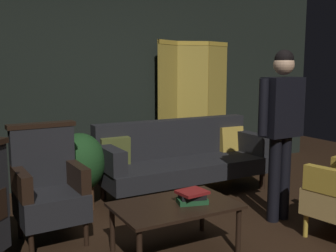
# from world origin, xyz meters

# --- Properties ---
(ground_plane) EXTENTS (10.00, 10.00, 0.00)m
(ground_plane) POSITION_xyz_m (0.00, 0.00, 0.00)
(ground_plane) COLOR black
(back_wall) EXTENTS (7.20, 0.10, 2.80)m
(back_wall) POSITION_xyz_m (0.00, 2.45, 1.40)
(back_wall) COLOR black
(back_wall) RESTS_ON ground_plane
(folding_screen) EXTENTS (1.29, 0.25, 1.90)m
(folding_screen) POSITION_xyz_m (1.22, 2.27, 0.99)
(folding_screen) COLOR #B29338
(folding_screen) RESTS_ON ground_plane
(velvet_couch) EXTENTS (2.12, 0.78, 0.88)m
(velvet_couch) POSITION_xyz_m (0.55, 1.45, 0.45)
(velvet_couch) COLOR black
(velvet_couch) RESTS_ON ground_plane
(coffee_table) EXTENTS (1.00, 0.64, 0.42)m
(coffee_table) POSITION_xyz_m (-0.34, 0.06, 0.37)
(coffee_table) COLOR black
(coffee_table) RESTS_ON ground_plane
(armchair_wing_left) EXTENTS (0.60, 0.60, 1.04)m
(armchair_wing_left) POSITION_xyz_m (-1.19, 0.83, 0.49)
(armchair_wing_left) COLOR black
(armchair_wing_left) RESTS_ON ground_plane
(standing_figure) EXTENTS (0.59, 0.24, 1.70)m
(standing_figure) POSITION_xyz_m (0.94, 0.19, 1.03)
(standing_figure) COLOR black
(standing_figure) RESTS_ON ground_plane
(potted_plant) EXTENTS (0.55, 0.55, 0.84)m
(potted_plant) POSITION_xyz_m (-0.73, 1.44, 0.49)
(potted_plant) COLOR brown
(potted_plant) RESTS_ON ground_plane
(book_green_cloth) EXTENTS (0.27, 0.20, 0.04)m
(book_green_cloth) POSITION_xyz_m (-0.21, 0.01, 0.44)
(book_green_cloth) COLOR #1E4C28
(book_green_cloth) RESTS_ON coffee_table
(book_black_cloth) EXTENTS (0.24, 0.20, 0.04)m
(book_black_cloth) POSITION_xyz_m (-0.21, 0.01, 0.48)
(book_black_cloth) COLOR black
(book_black_cloth) RESTS_ON book_green_cloth
(book_red_leather) EXTENTS (0.25, 0.22, 0.02)m
(book_red_leather) POSITION_xyz_m (-0.21, 0.01, 0.52)
(book_red_leather) COLOR maroon
(book_red_leather) RESTS_ON book_black_cloth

